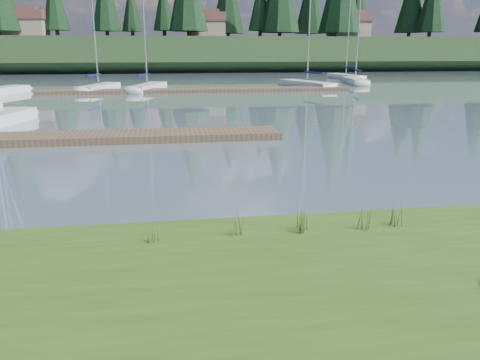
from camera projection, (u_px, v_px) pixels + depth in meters
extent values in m
plane|color=slate|center=(174.00, 92.00, 39.31)|extent=(200.00, 200.00, 0.00)
cube|color=black|center=(170.00, 55.00, 79.54)|extent=(200.00, 20.00, 5.00)
ellipsoid|color=silver|center=(23.00, 113.00, 25.12)|extent=(1.95, 2.25, 0.70)
cube|color=#4C3D2C|center=(82.00, 138.00, 18.71)|extent=(16.00, 2.00, 0.30)
cube|color=#4C3D2C|center=(198.00, 90.00, 39.55)|extent=(26.00, 2.20, 0.30)
ellipsoid|color=silver|center=(22.00, 89.00, 40.11)|extent=(2.17, 2.39, 0.70)
cube|color=silver|center=(99.00, 89.00, 40.43)|extent=(3.17, 6.28, 0.70)
ellipsoid|color=silver|center=(113.00, 86.00, 43.36)|extent=(1.78, 2.00, 0.70)
cylinder|color=silver|center=(94.00, 23.00, 38.97)|extent=(0.12, 0.12, 9.60)
cube|color=#110F4C|center=(93.00, 75.00, 39.32)|extent=(0.92, 2.39, 0.20)
cube|color=silver|center=(147.00, 88.00, 40.85)|extent=(3.39, 6.61, 0.70)
ellipsoid|color=silver|center=(160.00, 85.00, 43.92)|extent=(1.89, 2.11, 0.70)
cylinder|color=silver|center=(144.00, 20.00, 39.30)|extent=(0.12, 0.12, 10.19)
cube|color=#110F4C|center=(143.00, 75.00, 39.69)|extent=(0.98, 2.51, 0.20)
cube|color=silver|center=(307.00, 85.00, 44.48)|extent=(3.82, 7.29, 0.70)
ellipsoid|color=silver|center=(287.00, 82.00, 47.53)|extent=(2.10, 2.34, 0.70)
cylinder|color=silver|center=(310.00, 18.00, 42.82)|extent=(0.12, 0.12, 10.98)
cube|color=#110F4C|center=(314.00, 73.00, 43.32)|extent=(1.10, 2.76, 0.20)
cube|color=silver|center=(355.00, 82.00, 48.77)|extent=(2.63, 6.85, 0.70)
ellipsoid|color=silver|center=(349.00, 79.00, 51.99)|extent=(1.75, 2.04, 0.70)
cylinder|color=silver|center=(359.00, 24.00, 47.21)|extent=(0.12, 0.12, 10.32)
cube|color=#110F4C|center=(358.00, 70.00, 47.57)|extent=(0.65, 2.66, 0.20)
cube|color=silver|center=(346.00, 77.00, 55.48)|extent=(2.53, 6.75, 0.70)
ellipsoid|color=silver|center=(332.00, 76.00, 58.50)|extent=(1.71, 2.01, 0.70)
cylinder|color=silver|center=(349.00, 29.00, 53.98)|extent=(0.12, 0.12, 9.83)
cube|color=#110F4C|center=(350.00, 68.00, 54.33)|extent=(0.62, 2.62, 0.20)
cone|color=#475B23|center=(234.00, 221.00, 8.37)|extent=(0.03, 0.03, 0.55)
cone|color=brown|center=(241.00, 225.00, 8.33)|extent=(0.03, 0.03, 0.44)
cone|color=#475B23|center=(237.00, 219.00, 8.40)|extent=(0.03, 0.03, 0.61)
cone|color=brown|center=(242.00, 226.00, 8.38)|extent=(0.03, 0.03, 0.39)
cone|color=#475B23|center=(236.00, 224.00, 8.30)|extent=(0.03, 0.03, 0.50)
cone|color=#475B23|center=(298.00, 220.00, 8.53)|extent=(0.03, 0.03, 0.49)
cone|color=brown|center=(305.00, 223.00, 8.49)|extent=(0.03, 0.03, 0.39)
cone|color=#475B23|center=(301.00, 218.00, 8.56)|extent=(0.03, 0.03, 0.54)
cone|color=brown|center=(305.00, 224.00, 8.54)|extent=(0.03, 0.03, 0.34)
cone|color=#475B23|center=(300.00, 222.00, 8.46)|extent=(0.03, 0.03, 0.44)
cone|color=#475B23|center=(362.00, 215.00, 8.69)|extent=(0.03, 0.03, 0.53)
cone|color=brown|center=(369.00, 219.00, 8.65)|extent=(0.03, 0.03, 0.42)
cone|color=#475B23|center=(364.00, 213.00, 8.72)|extent=(0.03, 0.03, 0.58)
cone|color=brown|center=(369.00, 220.00, 8.70)|extent=(0.03, 0.03, 0.37)
cone|color=#475B23|center=(364.00, 218.00, 8.62)|extent=(0.03, 0.03, 0.47)
cone|color=#475B23|center=(150.00, 230.00, 8.15)|extent=(0.03, 0.03, 0.41)
cone|color=brown|center=(157.00, 233.00, 8.11)|extent=(0.03, 0.03, 0.33)
cone|color=#475B23|center=(154.00, 228.00, 8.18)|extent=(0.03, 0.03, 0.45)
cone|color=brown|center=(159.00, 234.00, 8.15)|extent=(0.03, 0.03, 0.29)
cone|color=#475B23|center=(151.00, 233.00, 8.08)|extent=(0.03, 0.03, 0.37)
cone|color=#475B23|center=(299.00, 218.00, 8.70)|extent=(0.03, 0.03, 0.43)
cone|color=brown|center=(306.00, 221.00, 8.66)|extent=(0.03, 0.03, 0.35)
cone|color=#475B23|center=(302.00, 216.00, 8.73)|extent=(0.03, 0.03, 0.48)
cone|color=brown|center=(307.00, 221.00, 8.71)|extent=(0.03, 0.03, 0.30)
cone|color=#475B23|center=(301.00, 220.00, 8.63)|extent=(0.03, 0.03, 0.39)
cone|color=#475B23|center=(394.00, 212.00, 8.87)|extent=(0.03, 0.03, 0.52)
cone|color=brown|center=(401.00, 216.00, 8.83)|extent=(0.03, 0.03, 0.42)
cone|color=#475B23|center=(397.00, 210.00, 8.90)|extent=(0.03, 0.03, 0.57)
cone|color=brown|center=(402.00, 216.00, 8.88)|extent=(0.03, 0.03, 0.36)
cone|color=#475B23|center=(397.00, 215.00, 8.80)|extent=(0.03, 0.03, 0.47)
cube|color=#33281C|center=(199.00, 234.00, 9.22)|extent=(60.00, 0.50, 0.14)
cylinder|color=#382619|center=(2.00, 32.00, 70.27)|extent=(0.60, 0.60, 1.80)
cylinder|color=#382619|center=(107.00, 33.00, 76.23)|extent=(0.60, 0.60, 1.80)
cylinder|color=#382619|center=(189.00, 33.00, 72.38)|extent=(0.60, 0.60, 1.80)
cylinder|color=#382619|center=(260.00, 34.00, 77.91)|extent=(0.60, 0.60, 1.80)
cone|color=black|center=(260.00, 2.00, 76.56)|extent=(3.96, 3.96, 9.00)
cylinder|color=#382619|center=(339.00, 34.00, 77.87)|extent=(0.60, 0.60, 1.80)
cylinder|color=#382619|center=(409.00, 34.00, 82.73)|extent=(0.60, 0.60, 1.80)
cube|color=gray|center=(26.00, 29.00, 72.47)|extent=(6.00, 5.00, 2.80)
cube|color=brown|center=(24.00, 15.00, 71.89)|extent=(6.30, 5.30, 1.40)
cube|color=brown|center=(24.00, 9.00, 71.68)|extent=(4.20, 3.60, 0.70)
cube|color=gray|center=(206.00, 30.00, 77.43)|extent=(6.00, 5.00, 2.80)
cube|color=brown|center=(205.00, 17.00, 76.86)|extent=(6.30, 5.30, 1.40)
cube|color=brown|center=(205.00, 12.00, 76.64)|extent=(4.20, 3.60, 0.70)
cube|color=gray|center=(348.00, 31.00, 78.97)|extent=(6.00, 5.00, 2.80)
cube|color=brown|center=(349.00, 18.00, 78.40)|extent=(6.30, 5.30, 1.40)
cube|color=brown|center=(349.00, 13.00, 78.18)|extent=(4.20, 3.60, 0.70)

